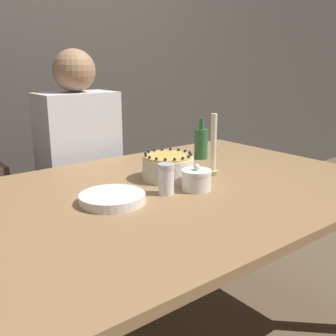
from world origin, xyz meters
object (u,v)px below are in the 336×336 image
person_man_blue_shirt (81,183)px  sugar_bowl (196,180)px  candle (213,150)px  sugar_shaker (166,179)px  cake (168,167)px  bottle (201,143)px

person_man_blue_shirt → sugar_bowl: bearing=94.7°
candle → person_man_blue_shirt: bearing=110.0°
sugar_bowl → sugar_shaker: bearing=164.7°
cake → bottle: size_ratio=1.03×
sugar_shaker → bottle: size_ratio=0.56×
sugar_bowl → candle: candle is taller
sugar_shaker → person_man_blue_shirt: person_man_blue_shirt is taller
cake → sugar_bowl: size_ratio=1.85×
sugar_bowl → person_man_blue_shirt: person_man_blue_shirt is taller
sugar_shaker → person_man_blue_shirt: 0.85m
cake → bottle: bottle is taller
sugar_shaker → sugar_bowl: bearing=-15.3°
cake → candle: (0.19, -0.07, 0.06)m
sugar_bowl → person_man_blue_shirt: (-0.07, 0.85, -0.21)m
cake → person_man_blue_shirt: 0.71m
sugar_bowl → person_man_blue_shirt: 0.88m
sugar_bowl → bottle: 0.51m
sugar_shaker → cake: bearing=49.6°
cake → sugar_shaker: 0.20m
sugar_bowl → sugar_shaker: sugar_shaker is taller
candle → person_man_blue_shirt: person_man_blue_shirt is taller
person_man_blue_shirt → candle: bearing=110.0°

